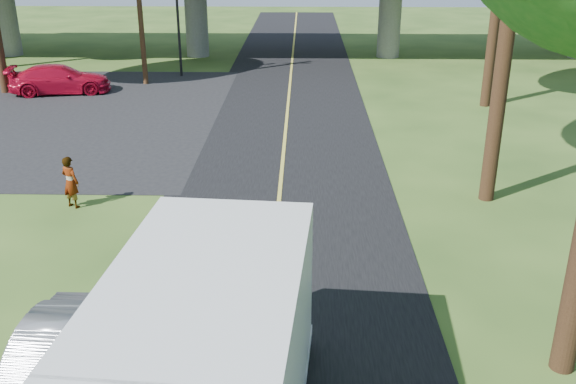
{
  "coord_description": "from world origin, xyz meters",
  "views": [
    {
      "loc": [
        0.69,
        -8.83,
        7.5
      ],
      "look_at": [
        0.34,
        5.5,
        1.6
      ],
      "focal_mm": 40.0,
      "sensor_mm": 36.0,
      "label": 1
    }
  ],
  "objects_px": {
    "traffic_signal": "(178,16)",
    "red_sedan": "(60,79)",
    "silver_sedan": "(57,365)",
    "pedestrian": "(70,182)"
  },
  "relations": [
    {
      "from": "traffic_signal",
      "to": "red_sedan",
      "type": "bearing_deg",
      "value": -141.87
    },
    {
      "from": "traffic_signal",
      "to": "silver_sedan",
      "type": "xyz_separation_m",
      "value": [
        2.56,
        -26.0,
        -2.56
      ]
    },
    {
      "from": "traffic_signal",
      "to": "pedestrian",
      "type": "distance_m",
      "value": 18.05
    },
    {
      "from": "traffic_signal",
      "to": "red_sedan",
      "type": "xyz_separation_m",
      "value": [
        -5.2,
        -4.08,
        -2.51
      ]
    },
    {
      "from": "red_sedan",
      "to": "silver_sedan",
      "type": "bearing_deg",
      "value": -171.98
    },
    {
      "from": "pedestrian",
      "to": "red_sedan",
      "type": "bearing_deg",
      "value": -42.63
    },
    {
      "from": "silver_sedan",
      "to": "traffic_signal",
      "type": "bearing_deg",
      "value": 95.99
    },
    {
      "from": "red_sedan",
      "to": "pedestrian",
      "type": "relative_size",
      "value": 3.09
    },
    {
      "from": "silver_sedan",
      "to": "pedestrian",
      "type": "distance_m",
      "value": 8.5
    },
    {
      "from": "silver_sedan",
      "to": "pedestrian",
      "type": "relative_size",
      "value": 2.53
    }
  ]
}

